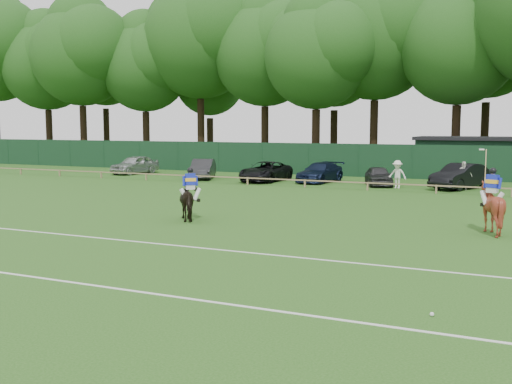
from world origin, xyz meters
The scene contains 19 objects.
ground centered at (0.00, 0.00, 0.00)m, with size 160.00×160.00×0.00m, color #1E4C14.
horse_dark centered at (-2.83, 3.78, 0.80)m, with size 0.87×1.90×1.61m, color black.
horse_chestnut centered at (8.63, 5.69, 0.93)m, with size 1.51×1.69×1.87m, color maroon.
sedan_silver centered at (-19.07, 22.25, 0.74)m, with size 1.76×4.37×1.49m, color #B7BABD.
sedan_grey centered at (-11.92, 20.72, 0.71)m, with size 1.51×4.33×1.43m, color #2C2C2F.
suv_black centered at (-6.91, 20.76, 0.68)m, with size 2.27×4.92×1.37m, color black.
sedan_navy centered at (-3.24, 21.68, 0.67)m, with size 1.88×4.64×1.35m, color #101933.
hatch_grey centered at (0.94, 21.06, 0.63)m, with size 1.49×3.69×1.26m, color #333336.
estate_black centered at (5.97, 21.20, 0.78)m, with size 1.65×4.73×1.56m, color black.
spectator_left centered at (2.38, 19.92, 0.87)m, with size 1.12×0.64×1.73m, color silver.
spectator_mid centered at (6.20, 20.54, 0.87)m, with size 1.01×0.42×1.73m, color white.
rider_dark centered at (-2.82, 3.77, 1.53)m, with size 0.80×0.72×1.41m.
rider_chestnut centered at (8.62, 5.67, 1.75)m, with size 0.91×0.75×2.05m.
polo_ball centered at (8.14, -4.99, 0.04)m, with size 0.09×0.09×0.09m, color silver.
pitch_lines centered at (0.00, -3.50, 0.01)m, with size 60.00×5.10×0.01m.
pitch_rail centered at (0.00, 18.00, 0.45)m, with size 62.10×0.10×0.50m.
perimeter_fence centered at (0.00, 27.00, 1.25)m, with size 92.08×0.08×2.50m.
utility_shed centered at (6.00, 30.00, 1.54)m, with size 8.40×4.40×3.04m.
tree_row centered at (2.00, 35.00, 0.00)m, with size 96.00×12.00×21.00m, color #26561C, non-canonical shape.
Camera 1 is at (9.83, -17.31, 3.90)m, focal length 42.00 mm.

